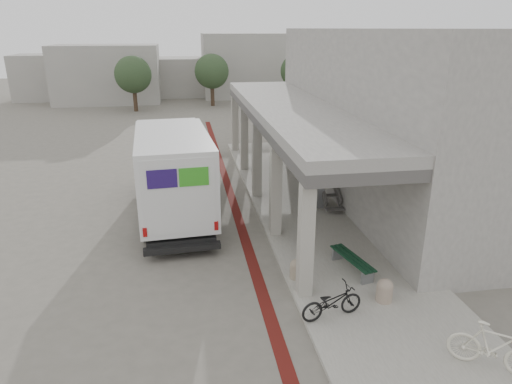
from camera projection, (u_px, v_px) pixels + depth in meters
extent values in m
plane|color=#615C53|center=(218.00, 246.00, 15.56)|extent=(120.00, 120.00, 0.00)
cube|color=#501410|center=(239.00, 221.00, 17.57)|extent=(0.35, 40.00, 0.01)
cube|color=gray|center=(330.00, 236.00, 16.14)|extent=(4.40, 28.00, 0.12)
cube|color=gray|center=(377.00, 115.00, 19.66)|extent=(4.30, 17.00, 7.00)
cube|color=#4E4B49|center=(292.00, 117.00, 19.10)|extent=(3.40, 16.90, 0.35)
cube|color=gray|center=(292.00, 109.00, 18.98)|extent=(3.40, 16.90, 0.35)
cube|color=gray|center=(108.00, 74.00, 45.00)|extent=(10.00, 6.00, 5.50)
cube|color=gray|center=(180.00, 77.00, 50.02)|extent=(8.00, 6.00, 4.00)
cube|color=gray|center=(245.00, 65.00, 48.79)|extent=(9.00, 6.00, 6.50)
cube|color=gray|center=(52.00, 77.00, 47.05)|extent=(7.00, 5.00, 4.50)
cylinder|color=#38281C|center=(135.00, 98.00, 40.40)|extent=(0.36, 0.36, 2.40)
sphere|color=#263B22|center=(133.00, 74.00, 39.72)|extent=(3.20, 3.20, 3.20)
cylinder|color=#38281C|center=(212.00, 93.00, 43.32)|extent=(0.36, 0.36, 2.40)
sphere|color=#263B22|center=(212.00, 71.00, 42.64)|extent=(3.20, 3.20, 3.20)
cylinder|color=#38281C|center=(297.00, 93.00, 43.59)|extent=(0.36, 0.36, 2.40)
sphere|color=#263B22|center=(297.00, 71.00, 42.91)|extent=(3.20, 3.20, 3.20)
cube|color=black|center=(175.00, 204.00, 18.09)|extent=(2.72, 7.60, 0.32)
cube|color=silver|center=(174.00, 171.00, 16.65)|extent=(2.92, 5.71, 2.78)
cube|color=silver|center=(169.00, 151.00, 20.08)|extent=(2.69, 2.19, 2.46)
cube|color=silver|center=(169.00, 164.00, 21.41)|extent=(2.39, 0.79, 0.85)
cube|color=black|center=(167.00, 134.00, 20.66)|extent=(2.38, 0.67, 1.12)
cube|color=black|center=(182.00, 248.00, 14.58)|extent=(2.47, 0.43, 0.19)
cube|color=#251256|center=(137.00, 156.00, 16.90)|extent=(0.12, 1.49, 0.80)
cube|color=green|center=(136.00, 168.00, 15.43)|extent=(0.12, 1.49, 0.80)
cube|color=#251256|center=(162.00, 179.00, 13.76)|extent=(0.91, 0.09, 0.59)
cube|color=green|center=(194.00, 177.00, 13.96)|extent=(0.91, 0.09, 0.59)
cylinder|color=black|center=(146.00, 183.00, 20.38)|extent=(0.36, 0.98, 0.96)
cylinder|color=black|center=(196.00, 180.00, 20.85)|extent=(0.36, 0.98, 0.96)
cylinder|color=black|center=(146.00, 227.00, 15.88)|extent=(0.36, 0.98, 0.96)
cylinder|color=black|center=(210.00, 221.00, 16.35)|extent=(0.36, 0.98, 0.96)
cube|color=gray|center=(368.00, 277.00, 13.00)|extent=(0.41, 0.17, 0.40)
cube|color=gray|center=(338.00, 253.00, 14.37)|extent=(0.41, 0.17, 0.40)
cube|color=black|center=(348.00, 259.00, 13.56)|extent=(0.54, 1.87, 0.05)
cube|color=black|center=(353.00, 258.00, 13.61)|extent=(0.54, 1.87, 0.05)
cube|color=black|center=(357.00, 257.00, 13.67)|extent=(0.54, 1.87, 0.05)
cylinder|color=gray|center=(384.00, 293.00, 12.17)|extent=(0.44, 0.44, 0.44)
sphere|color=gray|center=(385.00, 286.00, 12.10)|extent=(0.44, 0.44, 0.44)
cylinder|color=gray|center=(296.00, 272.00, 13.30)|extent=(0.40, 0.40, 0.40)
sphere|color=gray|center=(297.00, 266.00, 13.24)|extent=(0.40, 0.40, 0.40)
cube|color=gray|center=(317.00, 194.00, 18.60)|extent=(0.46, 0.61, 1.01)
imported|color=black|center=(332.00, 302.00, 11.40)|extent=(1.74, 0.90, 0.87)
imported|color=silver|center=(494.00, 347.00, 9.61)|extent=(1.79, 1.53, 1.11)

